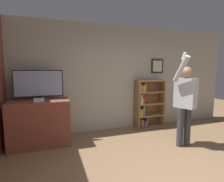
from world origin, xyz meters
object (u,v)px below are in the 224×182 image
at_px(television, 39,84).
at_px(bookshelf, 147,105).
at_px(person, 185,99).
at_px(game_console, 39,100).

relative_size(television, bookshelf, 0.75).
height_order(bookshelf, person, person).
bearing_deg(television, person, -22.27).
height_order(television, game_console, television).
height_order(game_console, person, person).
height_order(television, person, person).
distance_m(game_console, bookshelf, 2.76).
relative_size(bookshelf, person, 0.69).
xyz_separation_m(television, person, (2.80, -1.15, -0.28)).
height_order(game_console, bookshelf, bookshelf).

